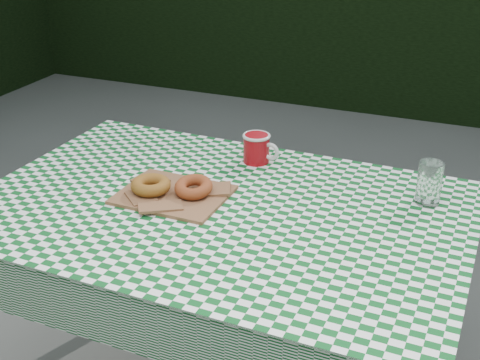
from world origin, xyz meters
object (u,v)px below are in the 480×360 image
Objects in this scene: table at (221,325)px; coffee_mug at (256,148)px; drinking_glass at (429,183)px; paper_bag at (173,194)px.

coffee_mug is at bearing 93.68° from table.
drinking_glass reaches higher than coffee_mug.
coffee_mug is 1.34× the size of drinking_glass.
drinking_glass is (0.49, 0.22, 0.44)m from table.
table is 0.70m from drinking_glass.
paper_bag is at bearing 179.65° from table.
paper_bag is at bearing -103.96° from coffee_mug.
coffee_mug reaches higher than table.
paper_bag is 2.45× the size of drinking_glass.
coffee_mug is (0.12, 0.30, 0.04)m from paper_bag.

